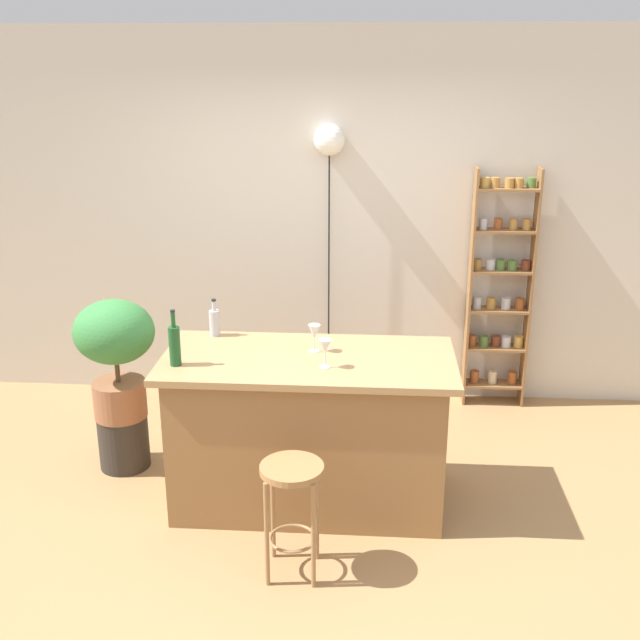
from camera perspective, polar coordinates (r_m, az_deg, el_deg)
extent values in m
plane|color=#A37A4C|center=(4.53, -1.17, -15.19)|extent=(12.00, 12.00, 0.00)
cube|color=beige|center=(5.82, 0.49, 7.51)|extent=(6.40, 0.10, 2.80)
cube|color=olive|center=(4.57, -0.86, -8.46)|extent=(1.55, 0.75, 0.89)
cube|color=#A87F51|center=(4.37, -0.89, -3.05)|extent=(1.69, 0.81, 0.04)
cylinder|color=#997047|center=(3.95, -4.02, -15.79)|extent=(0.02, 0.02, 0.59)
cylinder|color=#997047|center=(3.93, -0.50, -15.96)|extent=(0.02, 0.02, 0.59)
cylinder|color=#997047|center=(4.14, -3.56, -13.97)|extent=(0.02, 0.02, 0.59)
cylinder|color=#997047|center=(4.12, -0.23, -14.12)|extent=(0.02, 0.02, 0.59)
torus|color=#997047|center=(4.09, -2.06, -16.05)|extent=(0.25, 0.25, 0.02)
cylinder|color=#9E7042|center=(3.87, -2.13, -11.09)|extent=(0.32, 0.32, 0.03)
cube|color=olive|center=(5.82, 11.14, 2.23)|extent=(0.02, 0.17, 1.83)
cube|color=olive|center=(5.89, 15.47, 2.10)|extent=(0.02, 0.17, 1.83)
cube|color=olive|center=(6.11, 12.79, -4.69)|extent=(0.43, 0.17, 0.02)
cylinder|color=#994C23|center=(6.07, 11.51, -4.17)|extent=(0.07, 0.07, 0.10)
cylinder|color=beige|center=(6.09, 12.81, -4.19)|extent=(0.07, 0.07, 0.10)
cylinder|color=#994C23|center=(6.11, 14.23, -4.20)|extent=(0.07, 0.07, 0.10)
cube|color=olive|center=(6.00, 13.00, -2.02)|extent=(0.43, 0.17, 0.02)
cylinder|color=#994C23|center=(5.96, 11.32, -1.50)|extent=(0.07, 0.07, 0.08)
cylinder|color=#4C7033|center=(5.96, 12.19, -1.55)|extent=(0.07, 0.07, 0.08)
cylinder|color=brown|center=(5.99, 13.03, -1.53)|extent=(0.07, 0.07, 0.08)
cylinder|color=silver|center=(5.99, 13.78, -1.59)|extent=(0.07, 0.07, 0.08)
cylinder|color=gold|center=(6.02, 14.67, -1.57)|extent=(0.07, 0.07, 0.08)
cube|color=olive|center=(5.90, 13.21, 0.75)|extent=(0.43, 0.17, 0.02)
cylinder|color=silver|center=(5.87, 11.69, 1.30)|extent=(0.07, 0.07, 0.09)
cylinder|color=#AD7A38|center=(5.87, 12.70, 1.24)|extent=(0.07, 0.07, 0.09)
cylinder|color=silver|center=(5.89, 13.77, 1.23)|extent=(0.07, 0.07, 0.09)
cylinder|color=#994C23|center=(5.91, 14.75, 1.19)|extent=(0.07, 0.07, 0.09)
cube|color=olive|center=(5.81, 13.43, 3.60)|extent=(0.43, 0.17, 0.02)
cylinder|color=#AD7A38|center=(5.78, 11.70, 4.13)|extent=(0.07, 0.07, 0.08)
cylinder|color=silver|center=(5.80, 12.67, 4.10)|extent=(0.07, 0.07, 0.08)
cylinder|color=#4C7033|center=(5.81, 13.40, 4.06)|extent=(0.07, 0.07, 0.08)
cylinder|color=#4C7033|center=(5.81, 14.21, 4.01)|extent=(0.07, 0.07, 0.08)
cylinder|color=brown|center=(5.83, 15.19, 3.99)|extent=(0.07, 0.07, 0.08)
cube|color=olive|center=(5.75, 13.66, 6.53)|extent=(0.43, 0.17, 0.02)
cylinder|color=silver|center=(5.71, 12.16, 7.08)|extent=(0.06, 0.06, 0.08)
cylinder|color=#994C23|center=(5.73, 13.21, 7.05)|extent=(0.06, 0.06, 0.08)
cylinder|color=#AD7A38|center=(5.74, 14.31, 6.98)|extent=(0.06, 0.06, 0.08)
cylinder|color=#AD7A38|center=(5.76, 15.26, 6.93)|extent=(0.06, 0.06, 0.08)
cube|color=olive|center=(5.69, 13.89, 9.52)|extent=(0.43, 0.17, 0.02)
cylinder|color=gold|center=(5.66, 12.26, 10.06)|extent=(0.07, 0.07, 0.07)
cylinder|color=#AD7A38|center=(5.68, 13.02, 10.03)|extent=(0.07, 0.07, 0.07)
cylinder|color=#AD7A38|center=(5.68, 14.03, 9.95)|extent=(0.07, 0.07, 0.07)
cylinder|color=#AD7A38|center=(5.69, 14.70, 9.92)|extent=(0.07, 0.07, 0.07)
cylinder|color=#4C7033|center=(5.72, 15.57, 9.89)|extent=(0.07, 0.07, 0.07)
cylinder|color=#2D2823|center=(5.21, -14.50, -8.76)|extent=(0.33, 0.33, 0.36)
cylinder|color=#935B3D|center=(5.08, -14.77, -5.74)|extent=(0.34, 0.34, 0.24)
cylinder|color=brown|center=(5.00, -14.96, -3.65)|extent=(0.03, 0.03, 0.16)
ellipsoid|color=#387F3D|center=(4.91, -15.21, -0.86)|extent=(0.51, 0.46, 0.41)
cylinder|color=#194C23|center=(4.29, -10.84, -1.94)|extent=(0.06, 0.06, 0.22)
cylinder|color=#194C23|center=(4.24, -10.97, 0.03)|extent=(0.02, 0.02, 0.09)
cylinder|color=black|center=(4.23, -11.01, 0.67)|extent=(0.03, 0.03, 0.01)
cylinder|color=#B2B2B7|center=(4.73, -7.91, -0.23)|extent=(0.07, 0.07, 0.16)
cylinder|color=#B2B2B7|center=(4.70, -7.97, 1.06)|extent=(0.03, 0.03, 0.06)
cylinder|color=black|center=(4.69, -7.99, 1.50)|extent=(0.03, 0.03, 0.01)
cylinder|color=silver|center=(4.45, -0.43, -2.34)|extent=(0.06, 0.06, 0.00)
cylinder|color=silver|center=(4.44, -0.43, -1.86)|extent=(0.01, 0.01, 0.08)
cone|color=silver|center=(4.41, -0.43, -0.89)|extent=(0.07, 0.07, 0.08)
cylinder|color=silver|center=(4.22, 0.37, -3.54)|extent=(0.06, 0.06, 0.00)
cylinder|color=silver|center=(4.21, 0.37, -3.05)|extent=(0.01, 0.01, 0.08)
cone|color=silver|center=(4.18, 0.37, -2.03)|extent=(0.07, 0.07, 0.08)
cylinder|color=black|center=(5.80, 0.67, 3.46)|extent=(0.01, 0.01, 2.01)
sphere|color=white|center=(5.62, 0.71, 13.37)|extent=(0.23, 0.23, 0.23)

